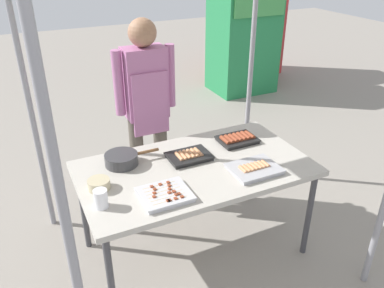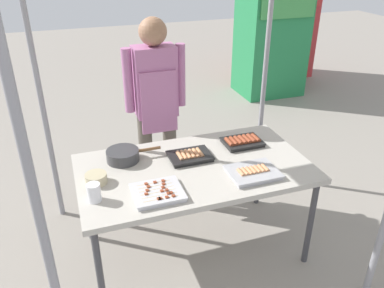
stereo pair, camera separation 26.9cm
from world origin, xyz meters
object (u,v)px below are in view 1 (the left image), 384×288
cooking_wok (122,159)px  vendor_woman (146,100)px  drink_cup_near_edge (101,199)px  tray_spring_rolls (237,139)px  stall_table (195,173)px  neighbor_stall_left (243,35)px  tray_pork_links (254,169)px  tray_grilled_sausages (189,156)px  tray_meat_skewers (165,195)px  neighbor_stall_right (254,23)px  condiment_bowl (99,184)px

cooking_wok → vendor_woman: size_ratio=0.24×
drink_cup_near_edge → tray_spring_rolls: bearing=17.9°
stall_table → neighbor_stall_left: (2.25, 2.98, 0.16)m
tray_pork_links → tray_spring_rolls: size_ratio=1.13×
tray_pork_links → neighbor_stall_left: 3.74m
tray_grilled_sausages → vendor_woman: vendor_woman is taller
tray_meat_skewers → tray_pork_links: size_ratio=0.93×
tray_meat_skewers → neighbor_stall_right: (3.22, 3.93, 0.09)m
stall_table → tray_meat_skewers: (-0.33, -0.25, 0.07)m
stall_table → tray_grilled_sausages: (0.01, 0.12, 0.07)m
tray_pork_links → neighbor_stall_right: (2.56, 3.91, 0.09)m
tray_grilled_sausages → tray_pork_links: (0.33, -0.35, -0.00)m
tray_pork_links → vendor_woman: bearing=110.9°
tray_grilled_sausages → cooking_wok: 0.47m
neighbor_stall_right → neighbor_stall_left: bearing=-132.6°
tray_grilled_sausages → neighbor_stall_left: bearing=51.9°
drink_cup_near_edge → vendor_woman: (0.64, 0.98, 0.16)m
tray_spring_rolls → neighbor_stall_left: neighbor_stall_left is taller
tray_spring_rolls → neighbor_stall_left: 3.32m
tray_meat_skewers → cooking_wok: 0.51m
tray_spring_rolls → cooking_wok: bearing=176.8°
stall_table → vendor_woman: bearing=94.3°
tray_meat_skewers → cooking_wok: cooking_wok is taller
tray_spring_rolls → vendor_woman: size_ratio=0.18×
tray_grilled_sausages → neighbor_stall_right: bearing=50.9°
tray_grilled_sausages → tray_pork_links: same height
stall_table → cooking_wok: 0.52m
cooking_wok → tray_pork_links: bearing=-31.1°
stall_table → tray_pork_links: 0.41m
drink_cup_near_edge → vendor_woman: bearing=57.0°
tray_grilled_sausages → neighbor_stall_left: 3.64m
cooking_wok → condiment_bowl: cooking_wok is taller
drink_cup_near_edge → neighbor_stall_right: 5.28m
condiment_bowl → neighbor_stall_right: (3.56, 3.67, 0.08)m
tray_pork_links → cooking_wok: (-0.78, 0.47, 0.03)m
tray_pork_links → drink_cup_near_edge: bearing=177.4°
tray_meat_skewers → cooking_wok: bearing=104.0°
condiment_bowl → vendor_woman: 1.01m
tray_grilled_sausages → drink_cup_near_edge: drink_cup_near_edge is taller
tray_pork_links → neighbor_stall_left: bearing=59.1°
tray_spring_rolls → neighbor_stall_right: size_ratio=0.17×
tray_spring_rolls → condiment_bowl: size_ratio=2.08×
tray_pork_links → condiment_bowl: (-1.00, 0.24, 0.01)m
tray_grilled_sausages → tray_meat_skewers: size_ratio=0.99×
tray_spring_rolls → drink_cup_near_edge: (-1.16, -0.37, 0.03)m
neighbor_stall_right → tray_spring_rolls: bearing=-125.0°
tray_pork_links → neighbor_stall_left: size_ratio=0.19×
stall_table → tray_spring_rolls: 0.50m
drink_cup_near_edge → neighbor_stall_left: size_ratio=0.07×
tray_pork_links → condiment_bowl: 1.03m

